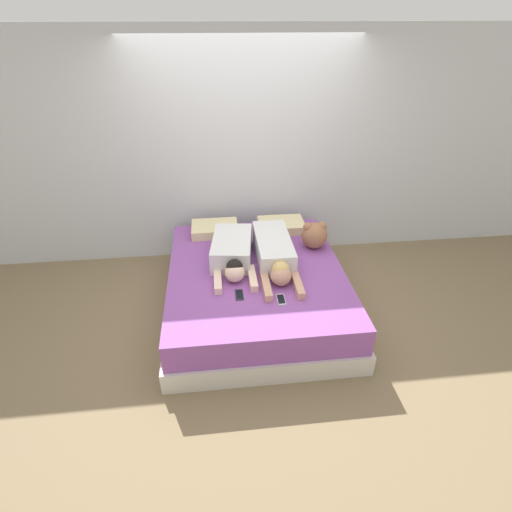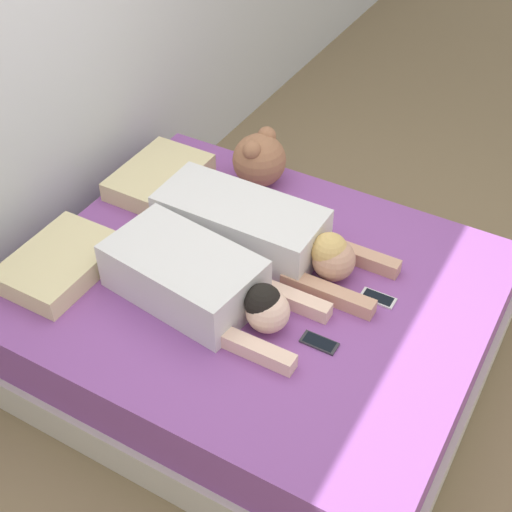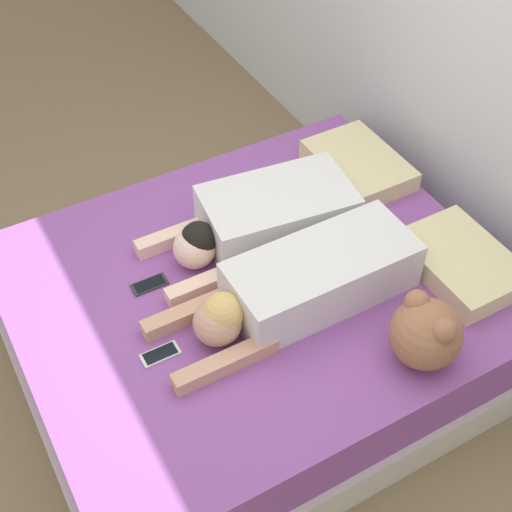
{
  "view_description": "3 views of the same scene",
  "coord_description": "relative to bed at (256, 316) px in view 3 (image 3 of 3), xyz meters",
  "views": [
    {
      "loc": [
        -0.38,
        -3.31,
        2.68
      ],
      "look_at": [
        0.0,
        0.0,
        0.63
      ],
      "focal_mm": 28.0,
      "sensor_mm": 36.0,
      "label": 1
    },
    {
      "loc": [
        -2.04,
        -1.17,
        2.72
      ],
      "look_at": [
        0.0,
        0.0,
        0.63
      ],
      "focal_mm": 50.0,
      "sensor_mm": 36.0,
      "label": 2
    },
    {
      "loc": [
        1.83,
        -1.03,
        2.77
      ],
      "look_at": [
        0.0,
        0.0,
        0.63
      ],
      "focal_mm": 50.0,
      "sensor_mm": 36.0,
      "label": 3
    }
  ],
  "objects": [
    {
      "name": "bed",
      "position": [
        0.0,
        0.0,
        0.0
      ],
      "size": [
        1.79,
        2.11,
        0.48
      ],
      "color": "beige",
      "rests_on": "ground_plane"
    },
    {
      "name": "pillow_head_right",
      "position": [
        0.39,
        0.81,
        0.3
      ],
      "size": [
        0.53,
        0.37,
        0.1
      ],
      "color": "beige",
      "rests_on": "bed"
    },
    {
      "name": "cell_phone_right",
      "position": [
        0.17,
        -0.53,
        0.25
      ],
      "size": [
        0.07,
        0.16,
        0.01
      ],
      "color": "silver",
      "rests_on": "bed"
    },
    {
      "name": "person_right",
      "position": [
        0.2,
        0.1,
        0.36
      ],
      "size": [
        0.36,
        1.15,
        0.23
      ],
      "color": "silver",
      "rests_on": "bed"
    },
    {
      "name": "wall_back",
      "position": [
        0.0,
        1.21,
        1.06
      ],
      "size": [
        12.0,
        0.06,
        2.6
      ],
      "color": "silver",
      "rests_on": "ground_plane"
    },
    {
      "name": "pillow_head_left",
      "position": [
        -0.39,
        0.81,
        0.3
      ],
      "size": [
        0.53,
        0.37,
        0.1
      ],
      "color": "beige",
      "rests_on": "bed"
    },
    {
      "name": "cell_phone_left",
      "position": [
        -0.2,
        -0.42,
        0.25
      ],
      "size": [
        0.07,
        0.16,
        0.01
      ],
      "color": "#2D2D33",
      "rests_on": "bed"
    },
    {
      "name": "plush_toy",
      "position": [
        0.67,
        0.36,
        0.39
      ],
      "size": [
        0.28,
        0.28,
        0.3
      ],
      "color": "#996647",
      "rests_on": "bed"
    },
    {
      "name": "person_left",
      "position": [
        -0.22,
        0.16,
        0.36
      ],
      "size": [
        0.47,
        0.99,
        0.23
      ],
      "color": "silver",
      "rests_on": "bed"
    },
    {
      "name": "ground_plane",
      "position": [
        0.0,
        0.0,
        -0.24
      ],
      "size": [
        12.0,
        12.0,
        0.0
      ],
      "primitive_type": "plane",
      "color": "#7F6B4C"
    }
  ]
}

